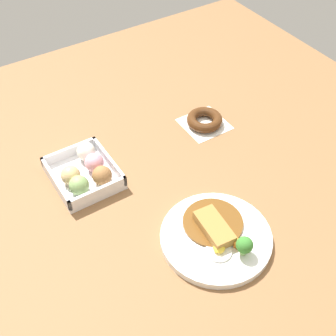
# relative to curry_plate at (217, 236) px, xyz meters

# --- Properties ---
(ground_plane) EXTENTS (1.60, 1.60, 0.00)m
(ground_plane) POSITION_rel_curry_plate_xyz_m (0.17, 0.00, -0.01)
(ground_plane) COLOR brown
(curry_plate) EXTENTS (0.26, 0.26, 0.07)m
(curry_plate) POSITION_rel_curry_plate_xyz_m (0.00, 0.00, 0.00)
(curry_plate) COLOR white
(curry_plate) RESTS_ON ground_plane
(donut_box) EXTENTS (0.18, 0.16, 0.06)m
(donut_box) POSITION_rel_curry_plate_xyz_m (0.33, 0.17, 0.01)
(donut_box) COLOR white
(donut_box) RESTS_ON ground_plane
(chocolate_ring_donut) EXTENTS (0.13, 0.13, 0.03)m
(chocolate_ring_donut) POSITION_rel_curry_plate_xyz_m (0.35, -0.22, 0.00)
(chocolate_ring_donut) COLOR white
(chocolate_ring_donut) RESTS_ON ground_plane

